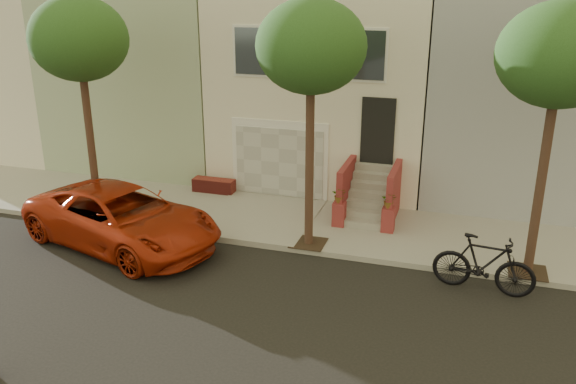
% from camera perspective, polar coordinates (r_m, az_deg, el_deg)
% --- Properties ---
extents(ground, '(90.00, 90.00, 0.00)m').
position_cam_1_polar(ground, '(13.14, -7.03, -11.71)').
color(ground, black).
rests_on(ground, ground).
extents(sidewalk, '(40.00, 3.70, 0.15)m').
position_cam_1_polar(sidewalk, '(17.57, 0.10, -2.84)').
color(sidewalk, gray).
rests_on(sidewalk, ground).
extents(house_row, '(33.10, 11.70, 7.00)m').
position_cam_1_polar(house_row, '(22.09, 4.73, 11.41)').
color(house_row, beige).
rests_on(house_row, sidewalk).
extents(tree_left, '(2.70, 2.57, 6.30)m').
position_cam_1_polar(tree_left, '(17.50, -19.39, 13.54)').
color(tree_left, '#2D2116').
rests_on(tree_left, sidewalk).
extents(tree_mid, '(2.70, 2.57, 6.30)m').
position_cam_1_polar(tree_mid, '(14.63, 2.22, 13.58)').
color(tree_mid, '#2D2116').
rests_on(tree_mid, sidewalk).
extents(tree_right, '(2.70, 2.57, 6.30)m').
position_cam_1_polar(tree_right, '(14.22, 24.61, 11.68)').
color(tree_right, '#2D2116').
rests_on(tree_right, sidewalk).
extents(pickup_truck, '(6.24, 4.16, 1.59)m').
position_cam_1_polar(pickup_truck, '(16.55, -15.62, -2.38)').
color(pickup_truck, '#A0230B').
rests_on(pickup_truck, ground).
extents(motorcycle, '(2.36, 0.90, 1.38)m').
position_cam_1_polar(motorcycle, '(14.38, 18.25, -6.58)').
color(motorcycle, black).
rests_on(motorcycle, ground).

